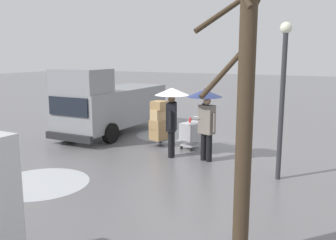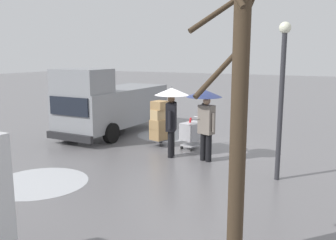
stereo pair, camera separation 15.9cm
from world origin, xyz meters
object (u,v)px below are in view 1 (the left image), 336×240
bare_tree_near (244,120)px  pedestrian_pink_side (172,105)px  cargo_van_parked_right (110,104)px  shopping_cart_vendor (192,132)px  hand_dolly_boxes (159,122)px  pedestrian_black_side (206,108)px  street_lamp (283,85)px

bare_tree_near → pedestrian_pink_side: bearing=-54.2°
cargo_van_parked_right → shopping_cart_vendor: size_ratio=5.14×
cargo_van_parked_right → hand_dolly_boxes: cargo_van_parked_right is taller
cargo_van_parked_right → pedestrian_black_side: 5.06m
street_lamp → shopping_cart_vendor: bearing=-30.5°
pedestrian_black_side → cargo_van_parked_right: bearing=-21.8°
shopping_cart_vendor → pedestrian_black_side: (-0.86, 1.11, 1.02)m
bare_tree_near → street_lamp: size_ratio=1.18×
bare_tree_near → pedestrian_black_side: bearing=-63.8°
cargo_van_parked_right → shopping_cart_vendor: (-3.82, 0.76, -0.61)m
hand_dolly_boxes → pedestrian_black_side: pedestrian_black_side is taller
hand_dolly_boxes → pedestrian_pink_side: 1.54m
cargo_van_parked_right → pedestrian_pink_side: size_ratio=2.50×
cargo_van_parked_right → street_lamp: bearing=159.5°
shopping_cart_vendor → pedestrian_pink_side: size_ratio=0.49×
cargo_van_parked_right → pedestrian_black_side: bearing=158.2°
bare_tree_near → street_lamp: 4.05m
hand_dolly_boxes → pedestrian_black_side: bearing=154.8°
cargo_van_parked_right → hand_dolly_boxes: (-2.68, 0.93, -0.36)m
shopping_cart_vendor → street_lamp: size_ratio=0.27×
shopping_cart_vendor → pedestrian_black_side: bearing=127.9°
hand_dolly_boxes → street_lamp: 4.82m
cargo_van_parked_right → bare_tree_near: 9.72m
pedestrian_pink_side → pedestrian_black_side: (-1.08, -0.02, 0.00)m
hand_dolly_boxes → pedestrian_pink_side: bearing=133.9°
cargo_van_parked_right → pedestrian_pink_side: bearing=152.4°
bare_tree_near → shopping_cart_vendor: bearing=-61.4°
cargo_van_parked_right → bare_tree_near: bearing=136.6°
pedestrian_pink_side → pedestrian_black_side: same height
shopping_cart_vendor → bare_tree_near: size_ratio=0.23×
pedestrian_pink_side → street_lamp: bearing=168.0°
pedestrian_pink_side → pedestrian_black_side: 1.08m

